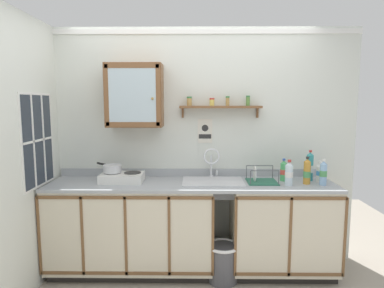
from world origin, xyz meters
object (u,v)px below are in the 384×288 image
object	(u,v)px
sink	(213,184)
wall_cabinet	(135,96)
bottle_opaque_white_2	(320,173)
bottle_juice_amber_3	(307,172)
warning_sign	(205,131)
bottle_soda_green_4	(284,171)
bottle_water_clear_1	(289,174)
dish_rack	(261,180)
hot_plate_stove	(122,177)
bottle_water_blue_5	(323,173)
bottle_detergent_teal_0	(310,167)
trash_bin	(223,262)
saucepan	(112,168)

from	to	relation	value
sink	wall_cabinet	size ratio (longest dim) A/B	0.95
bottle_opaque_white_2	bottle_juice_amber_3	size ratio (longest dim) A/B	0.80
warning_sign	bottle_soda_green_4	bearing A→B (deg)	-14.76
bottle_water_clear_1	sink	bearing A→B (deg)	169.35
wall_cabinet	warning_sign	distance (m)	0.81
bottle_soda_green_4	wall_cabinet	world-z (taller)	wall_cabinet
bottle_opaque_white_2	dish_rack	distance (m)	0.58
hot_plate_stove	bottle_water_blue_5	world-z (taller)	bottle_water_blue_5
bottle_juice_amber_3	sink	bearing A→B (deg)	174.76
bottle_opaque_white_2	bottle_detergent_teal_0	bearing A→B (deg)	133.30
bottle_opaque_white_2	bottle_juice_amber_3	distance (m)	0.16
bottle_juice_amber_3	wall_cabinet	distance (m)	1.85
dish_rack	trash_bin	distance (m)	0.87
bottle_detergent_teal_0	saucepan	bearing A→B (deg)	-178.46
bottle_detergent_teal_0	bottle_soda_green_4	bearing A→B (deg)	-176.27
saucepan	bottle_opaque_white_2	xyz separation A→B (m)	(2.05, -0.03, -0.04)
bottle_opaque_white_2	warning_sign	distance (m)	1.22
bottle_juice_amber_3	bottle_soda_green_4	xyz separation A→B (m)	(-0.19, 0.13, -0.02)
dish_rack	bottle_soda_green_4	bearing A→B (deg)	16.03
sink	saucepan	bearing A→B (deg)	179.58
bottle_juice_amber_3	bottle_water_blue_5	world-z (taller)	bottle_juice_amber_3
hot_plate_stove	dish_rack	bearing A→B (deg)	-0.41
sink	hot_plate_stove	xyz separation A→B (m)	(-0.90, -0.02, 0.07)
bottle_water_clear_1	wall_cabinet	size ratio (longest dim) A/B	0.39
sink	bottle_opaque_white_2	distance (m)	1.06
wall_cabinet	warning_sign	xyz separation A→B (m)	(0.71, 0.13, -0.37)
sink	bottle_water_clear_1	size ratio (longest dim) A/B	2.45
hot_plate_stove	warning_sign	size ratio (longest dim) A/B	1.66
saucepan	bottle_juice_amber_3	world-z (taller)	bottle_juice_amber_3
hot_plate_stove	bottle_soda_green_4	world-z (taller)	bottle_soda_green_4
bottle_soda_green_4	bottle_water_blue_5	world-z (taller)	bottle_water_blue_5
bottle_detergent_teal_0	dish_rack	world-z (taller)	bottle_detergent_teal_0
bottle_opaque_white_2	bottle_soda_green_4	distance (m)	0.35
sink	bottle_water_clear_1	world-z (taller)	sink
dish_rack	hot_plate_stove	bearing A→B (deg)	179.59
hot_plate_stove	bottle_detergent_teal_0	xyz separation A→B (m)	(1.87, 0.08, 0.10)
bottle_juice_amber_3	dish_rack	world-z (taller)	bottle_juice_amber_3
bottle_opaque_white_2	bottle_juice_amber_3	world-z (taller)	bottle_juice_amber_3
hot_plate_stove	warning_sign	distance (m)	0.97
bottle_opaque_white_2	bottle_water_blue_5	size ratio (longest dim) A/B	0.84
bottle_juice_amber_3	trash_bin	distance (m)	1.18
hot_plate_stove	warning_sign	world-z (taller)	warning_sign
sink	bottle_water_blue_5	xyz separation A→B (m)	(1.04, -0.13, 0.14)
bottle_water_clear_1	bottle_water_blue_5	size ratio (longest dim) A/B	0.97
warning_sign	bottle_detergent_teal_0	bearing A→B (deg)	-10.22
sink	bottle_detergent_teal_0	size ratio (longest dim) A/B	1.94
bottle_soda_green_4	bottle_juice_amber_3	bearing A→B (deg)	-33.37
hot_plate_stove	bottle_juice_amber_3	world-z (taller)	bottle_juice_amber_3
hot_plate_stove	bottle_soda_green_4	distance (m)	1.61
saucepan	bottle_detergent_teal_0	bearing A→B (deg)	1.54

